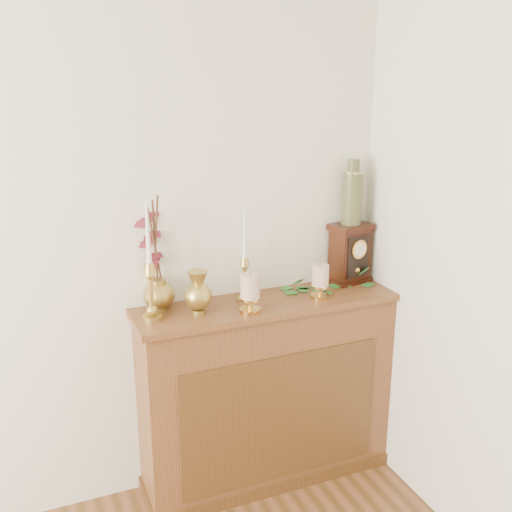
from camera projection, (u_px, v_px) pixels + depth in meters
name	position (u px, v px, depth m)	size (l,w,h in m)	color
console_shelf	(268.00, 397.00, 2.86)	(1.24, 0.34, 0.93)	brown
candlestick_left	(150.00, 282.00, 2.46)	(0.09, 0.09, 0.51)	tan
candlestick_center	(245.00, 272.00, 2.68)	(0.07, 0.07, 0.42)	tan
bud_vase	(198.00, 293.00, 2.54)	(0.12, 0.12, 0.19)	tan
ginger_jar	(152.00, 257.00, 2.58)	(0.21, 0.23, 0.52)	tan
pillar_candle_left	(250.00, 291.00, 2.56)	(0.09, 0.09, 0.18)	gold
pillar_candle_right	(320.00, 280.00, 2.73)	(0.09, 0.09, 0.17)	gold
ivy_garland	(338.00, 286.00, 2.88)	(0.50, 0.23, 0.09)	#2C742C
mantel_clock	(350.00, 254.00, 2.93)	(0.22, 0.17, 0.29)	#34150A
ceramic_vase	(352.00, 195.00, 2.85)	(0.10, 0.10, 0.31)	#1A342A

